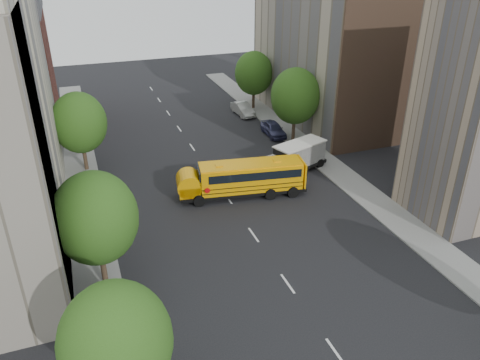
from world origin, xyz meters
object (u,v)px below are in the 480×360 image
parked_car_1 (107,188)px  parked_car_4 (273,129)px  school_bus (241,177)px  parked_car_5 (243,109)px  street_tree_2 (79,123)px  street_tree_5 (254,73)px  street_tree_1 (95,218)px  street_tree_4 (295,96)px  street_tree_0 (116,342)px  parked_car_0 (135,304)px  safari_truck (296,157)px

parked_car_1 → parked_car_4: parked_car_4 is taller
school_bus → parked_car_5: size_ratio=2.38×
street_tree_2 → street_tree_5: bearing=28.6°
street_tree_1 → street_tree_4: 28.43m
parked_car_5 → school_bus: bearing=-113.5°
street_tree_2 → parked_car_5: street_tree_2 is taller
street_tree_0 → parked_car_1: street_tree_0 is taller
parked_car_4 → parked_car_0: bearing=-127.7°
street_tree_5 → parked_car_1: 27.63m
street_tree_5 → parked_car_0: (-20.60, -33.29, -4.07)m
street_tree_0 → parked_car_5: bearing=62.5°
parked_car_1 → school_bus: bearing=155.6°
safari_truck → street_tree_1: bearing=-168.8°
street_tree_4 → parked_car_0: bearing=-134.1°
street_tree_1 → street_tree_4: bearing=39.3°
street_tree_5 → parked_car_0: 39.36m
street_tree_0 → street_tree_1: street_tree_1 is taller
street_tree_4 → parked_car_1: size_ratio=1.85×
safari_truck → parked_car_5: size_ratio=1.47×
street_tree_2 → school_bus: 16.03m
parked_car_4 → safari_truck: bearing=-99.1°
parked_car_1 → parked_car_4: bearing=-161.8°
street_tree_1 → parked_car_1: street_tree_1 is taller
street_tree_1 → parked_car_0: bearing=-67.0°
school_bus → parked_car_0: size_ratio=2.98×
street_tree_0 → school_bus: (12.29, 18.19, -2.93)m
street_tree_2 → school_bus: (12.29, -9.81, -3.12)m
safari_truck → parked_car_1: (-17.44, 1.11, -0.75)m
street_tree_2 → parked_car_0: size_ratio=2.07×
street_tree_1 → school_bus: (12.29, 8.19, -3.24)m
street_tree_5 → parked_car_5: size_ratio=1.61×
parked_car_0 → parked_car_4: size_ratio=0.82×
parked_car_1 → safari_truck: bearing=171.4°
parked_car_0 → parked_car_1: bearing=-91.7°
street_tree_5 → parked_car_0: size_ratio=2.02×
street_tree_0 → safari_truck: street_tree_0 is taller
parked_car_0 → parked_car_5: (18.40, 31.39, 0.13)m
street_tree_5 → parked_car_4: bearing=-98.2°
street_tree_0 → safari_truck: bearing=48.0°
street_tree_5 → parked_car_0: street_tree_5 is taller
street_tree_0 → safari_truck: size_ratio=1.08×
parked_car_0 → street_tree_0: bearing=76.5°
street_tree_0 → parked_car_1: size_ratio=1.69×
parked_car_4 → school_bus: bearing=-123.0°
street_tree_1 → parked_car_4: 29.18m
school_bus → parked_car_4: 14.67m
street_tree_5 → parked_car_5: 4.89m
street_tree_1 → street_tree_2: 18.00m
street_tree_4 → parked_car_0: size_ratio=2.18×
street_tree_1 → parked_car_4: street_tree_1 is taller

